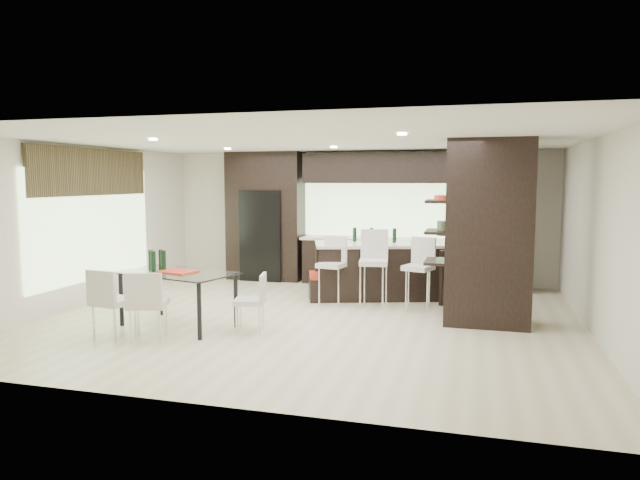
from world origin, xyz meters
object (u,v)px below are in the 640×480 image
(stool_right, at_px, (418,281))
(bench, at_px, (346,286))
(dining_table, at_px, (178,299))
(chair_near, at_px, (148,309))
(stool_mid, at_px, (374,276))
(chair_end, at_px, (250,305))
(stool_left, at_px, (331,277))
(chair_far, at_px, (114,306))
(floor_vase, at_px, (458,280))
(kitchen_island, at_px, (382,270))

(stool_right, relative_size, bench, 0.74)
(stool_right, distance_m, dining_table, 3.81)
(chair_near, bearing_deg, dining_table, 72.12)
(stool_mid, bearing_deg, dining_table, -148.68)
(chair_near, bearing_deg, bench, 41.21)
(bench, bearing_deg, chair_end, -128.58)
(stool_left, bearing_deg, chair_far, -119.16)
(stool_mid, distance_m, chair_far, 4.10)
(bench, distance_m, floor_vase, 2.16)
(stool_mid, height_order, dining_table, stool_mid)
(kitchen_island, xyz_separation_m, floor_vase, (1.38, -1.26, 0.10))
(kitchen_island, height_order, chair_far, kitchen_island)
(bench, xyz_separation_m, chair_near, (-1.93, -3.22, 0.18))
(bench, bearing_deg, stool_mid, -58.18)
(dining_table, relative_size, chair_end, 2.18)
(stool_left, height_order, stool_mid, stool_mid)
(kitchen_island, distance_m, chair_far, 4.71)
(stool_mid, distance_m, floor_vase, 1.44)
(stool_left, distance_m, bench, 0.50)
(stool_mid, bearing_deg, chair_far, -144.66)
(stool_left, xyz_separation_m, chair_near, (-1.77, -2.80, -0.03))
(kitchen_island, height_order, stool_left, kitchen_island)
(kitchen_island, bearing_deg, stool_right, -65.84)
(stool_mid, distance_m, chair_near, 3.74)
(stool_left, relative_size, floor_vase, 0.79)
(stool_left, distance_m, floor_vase, 2.16)
(bench, distance_m, chair_near, 3.76)
(dining_table, height_order, chair_end, dining_table)
(floor_vase, relative_size, chair_end, 1.57)
(stool_right, bearing_deg, bench, -178.27)
(floor_vase, xyz_separation_m, chair_far, (-4.40, -2.36, -0.16))
(bench, bearing_deg, chair_near, -140.95)
(stool_right, relative_size, dining_table, 0.58)
(floor_vase, height_order, chair_far, floor_vase)
(floor_vase, height_order, chair_end, floor_vase)
(stool_right, bearing_deg, stool_left, -160.25)
(stool_right, height_order, chair_near, stool_right)
(kitchen_island, bearing_deg, dining_table, -148.83)
(kitchen_island, bearing_deg, chair_near, -142.11)
(stool_right, distance_m, floor_vase, 0.79)
(stool_right, height_order, dining_table, stool_right)
(stool_left, bearing_deg, chair_near, -112.24)
(stool_left, bearing_deg, floor_vase, -1.71)
(bench, height_order, chair_far, chair_far)
(chair_near, bearing_deg, chair_end, 17.17)
(dining_table, bearing_deg, chair_far, -108.76)
(bench, xyz_separation_m, dining_table, (-1.93, -2.45, 0.15))
(stool_right, xyz_separation_m, floor_vase, (0.65, -0.43, 0.12))
(floor_vase, bearing_deg, chair_end, -150.23)
(kitchen_island, relative_size, chair_end, 3.15)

